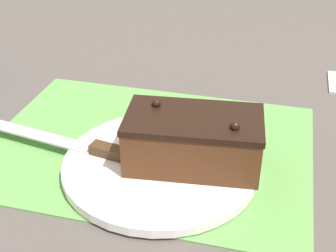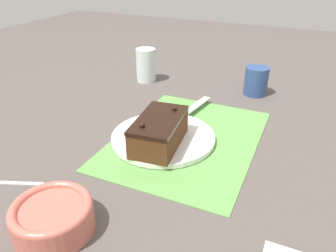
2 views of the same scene
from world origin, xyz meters
The scene contains 9 objects.
ground_plane centered at (0.00, 0.00, 0.00)m, with size 3.00×3.00×0.00m, color #544C47.
placemat_woven centered at (0.00, 0.00, 0.00)m, with size 0.46×0.34×0.00m, color #609E4C.
cake_plate centered at (-0.03, 0.05, 0.01)m, with size 0.26×0.26×0.01m.
chocolate_cake centered at (-0.07, 0.04, 0.05)m, with size 0.18×0.11×0.08m.
serving_knife centered at (0.07, 0.05, 0.02)m, with size 0.26×0.06×0.01m.
drinking_glass centered at (0.33, 0.29, 0.06)m, with size 0.07×0.07×0.12m.
small_bowl centered at (-0.38, 0.10, 0.03)m, with size 0.14×0.14×0.06m.
coffee_mug centered at (0.37, -0.10, 0.05)m, with size 0.09×0.08×0.09m.
dessert_fork centered at (-0.32, 0.29, 0.00)m, with size 0.07×0.15×0.01m.
Camera 2 is at (-0.67, -0.25, 0.43)m, focal length 35.00 mm.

